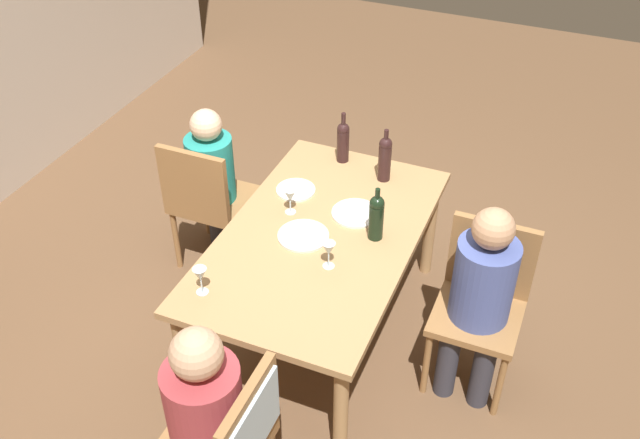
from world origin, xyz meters
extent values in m
plane|color=brown|center=(0.00, 0.00, 0.00)|extent=(10.00, 10.00, 0.00)
cube|color=#A87F51|center=(0.00, 0.00, 0.71)|extent=(1.65, 0.98, 0.04)
cylinder|color=#A87F51|center=(-0.76, -0.42, 0.34)|extent=(0.07, 0.07, 0.69)
cylinder|color=#A87F51|center=(0.76, -0.42, 0.34)|extent=(0.07, 0.07, 0.69)
cylinder|color=#A87F51|center=(-0.76, 0.42, 0.34)|extent=(0.07, 0.07, 0.69)
cylinder|color=#A87F51|center=(0.76, 0.42, 0.34)|extent=(0.07, 0.07, 0.69)
cylinder|color=olive|center=(-0.19, -1.06, 0.22)|extent=(0.04, 0.04, 0.44)
cylinder|color=olive|center=(-0.19, -0.68, 0.22)|extent=(0.04, 0.04, 0.44)
cylinder|color=olive|center=(0.19, -1.06, 0.22)|extent=(0.04, 0.04, 0.44)
cylinder|color=olive|center=(0.19, -0.68, 0.22)|extent=(0.04, 0.04, 0.44)
cube|color=olive|center=(0.00, -0.87, 0.46)|extent=(0.44, 0.44, 0.04)
cube|color=olive|center=(0.20, -0.87, 0.70)|extent=(0.04, 0.44, 0.44)
cylinder|color=olive|center=(0.56, 1.06, 0.22)|extent=(0.04, 0.04, 0.44)
cylinder|color=olive|center=(0.56, 0.68, 0.22)|extent=(0.04, 0.04, 0.44)
cylinder|color=olive|center=(0.18, 1.06, 0.22)|extent=(0.04, 0.04, 0.44)
cylinder|color=olive|center=(0.18, 0.68, 0.22)|extent=(0.04, 0.04, 0.44)
cube|color=olive|center=(0.37, 0.87, 0.46)|extent=(0.44, 0.44, 0.04)
cube|color=olive|center=(0.17, 0.87, 0.70)|extent=(0.04, 0.44, 0.44)
cylinder|color=olive|center=(-1.02, 0.19, 0.22)|extent=(0.04, 0.04, 0.44)
cube|color=olive|center=(-1.21, -0.20, 0.70)|extent=(0.44, 0.04, 0.44)
cube|color=#ADC6D6|center=(-1.21, -0.20, 0.72)|extent=(0.40, 0.07, 0.31)
cylinder|color=#33333D|center=(-0.14, -0.96, 0.23)|extent=(0.11, 0.11, 0.46)
cylinder|color=#33333D|center=(-0.14, -0.78, 0.23)|extent=(0.11, 0.11, 0.46)
cylinder|color=#475699|center=(0.00, -0.87, 0.69)|extent=(0.31, 0.31, 0.47)
sphere|color=tan|center=(0.00, -0.87, 1.03)|extent=(0.20, 0.20, 0.20)
cylinder|color=#33333D|center=(0.50, 0.95, 0.23)|extent=(0.10, 0.10, 0.46)
cylinder|color=#33333D|center=(0.50, 0.78, 0.23)|extent=(0.10, 0.10, 0.46)
cylinder|color=teal|center=(0.37, 0.87, 0.68)|extent=(0.28, 0.28, 0.44)
sphere|color=beige|center=(0.37, 0.87, 0.99)|extent=(0.19, 0.19, 0.19)
cylinder|color=#9E383D|center=(-1.21, 0.00, 0.70)|extent=(0.32, 0.32, 0.48)
sphere|color=tan|center=(-1.21, 0.00, 1.05)|extent=(0.21, 0.21, 0.21)
cylinder|color=black|center=(0.71, 0.15, 0.83)|extent=(0.07, 0.07, 0.20)
sphere|color=black|center=(0.71, 0.15, 0.94)|extent=(0.07, 0.07, 0.07)
cylinder|color=black|center=(0.71, 0.15, 1.00)|extent=(0.03, 0.03, 0.10)
cylinder|color=black|center=(0.62, -0.14, 0.84)|extent=(0.07, 0.07, 0.23)
sphere|color=black|center=(0.62, -0.14, 0.96)|extent=(0.07, 0.07, 0.07)
cylinder|color=black|center=(0.62, -0.14, 1.01)|extent=(0.03, 0.03, 0.08)
cylinder|color=black|center=(0.09, -0.27, 0.83)|extent=(0.08, 0.08, 0.20)
sphere|color=black|center=(0.09, -0.27, 0.94)|extent=(0.08, 0.08, 0.08)
cylinder|color=black|center=(0.09, -0.27, 0.99)|extent=(0.03, 0.03, 0.08)
cylinder|color=silver|center=(-0.62, 0.35, 0.73)|extent=(0.06, 0.06, 0.00)
cylinder|color=silver|center=(-0.62, 0.35, 0.76)|extent=(0.01, 0.01, 0.07)
cone|color=silver|center=(-0.62, 0.35, 0.84)|extent=(0.07, 0.07, 0.07)
cylinder|color=silver|center=(-0.22, -0.14, 0.73)|extent=(0.06, 0.06, 0.00)
cylinder|color=silver|center=(-0.22, -0.14, 0.76)|extent=(0.01, 0.01, 0.07)
cone|color=silver|center=(-0.22, -0.14, 0.84)|extent=(0.07, 0.07, 0.07)
cylinder|color=silver|center=(0.12, 0.22, 0.73)|extent=(0.06, 0.06, 0.00)
cylinder|color=silver|center=(0.12, 0.22, 0.76)|extent=(0.01, 0.01, 0.07)
cone|color=silver|center=(0.12, 0.22, 0.84)|extent=(0.07, 0.07, 0.07)
cylinder|color=silver|center=(-0.05, 0.07, 0.73)|extent=(0.27, 0.27, 0.01)
cylinder|color=white|center=(0.24, -0.11, 0.73)|extent=(0.26, 0.26, 0.01)
cylinder|color=white|center=(0.31, 0.28, 0.73)|extent=(0.22, 0.22, 0.01)
camera|label=1|loc=(-2.71, -1.13, 3.10)|focal=40.42mm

